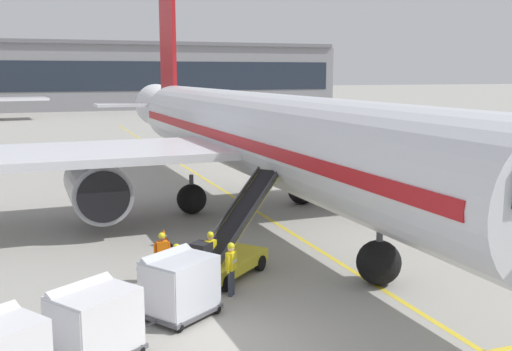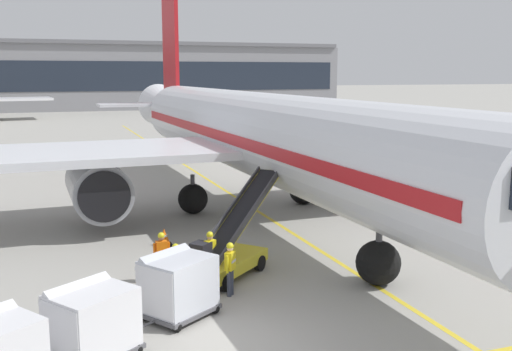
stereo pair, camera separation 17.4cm
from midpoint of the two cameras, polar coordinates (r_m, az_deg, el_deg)
name	(u,v)px [view 2 (the right image)]	position (r m, az deg, el deg)	size (l,w,h in m)	color
ground_plane	(238,346)	(16.19, -1.36, -15.93)	(600.00, 600.00, 0.00)	#9E9B93
parked_airplane	(257,136)	(29.91, 0.22, 3.82)	(35.05, 45.73, 15.36)	silver
belt_loader	(228,249)	(21.11, -2.47, -7.05)	(4.66, 4.31, 3.43)	gold
baggage_cart_lead	(177,284)	(17.73, -7.23, -10.17)	(2.71, 2.44, 1.91)	#515156
baggage_cart_second	(91,321)	(15.66, -15.11, -13.20)	(2.71, 2.44, 1.91)	#515156
ground_crew_by_loader	(176,266)	(19.23, -7.36, -8.58)	(0.52, 0.38, 1.74)	#514C42
ground_crew_by_carts	(230,265)	(19.19, -2.21, -8.54)	(0.43, 0.46, 1.74)	#333847
ground_crew_marshaller	(210,253)	(20.50, -4.15, -7.35)	(0.50, 0.40, 1.74)	#333847
ground_crew_wingwalker	(162,254)	(20.59, -8.72, -7.37)	(0.57, 0.26, 1.74)	black
safety_cone_engine_keepout	(164,237)	(25.04, -8.53, -5.82)	(0.63, 0.63, 0.71)	black
apron_guidance_line_lead_in	(265,216)	(29.90, 1.00, -3.83)	(0.20, 110.00, 0.01)	yellow
terminal_building	(57,76)	(124.92, -18.33, 8.97)	(112.00, 20.40, 12.95)	gray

